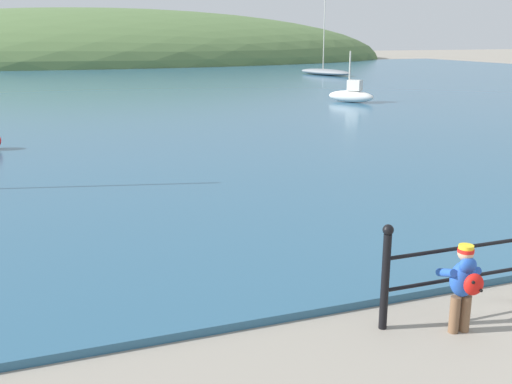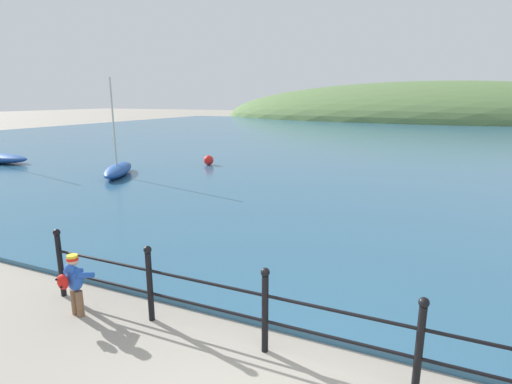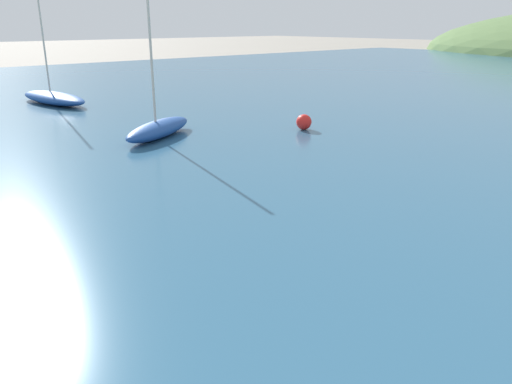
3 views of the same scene
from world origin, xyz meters
The scene contains 6 objects.
water centered at (0.00, 32.00, 0.05)m, with size 80.00×60.00×0.10m, color #2D5B7A.
far_hillside centered at (0.00, 71.81, 0.00)m, with size 73.62×40.49×12.22m.
iron_railing centered at (-0.54, 1.50, 0.64)m, with size 7.69×0.12×1.21m.
child_in_coat centered at (-3.59, 1.12, 0.61)m, with size 0.41×0.55×1.00m.
boat_green_fishing centered at (-10.96, 9.96, 0.37)m, with size 2.33×3.25×4.06m.
mooring_buoy centered at (-8.88, 13.96, 0.34)m, with size 0.48×0.48×0.48m, color red.
Camera 2 is at (1.31, -2.88, 3.33)m, focal length 28.00 mm.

